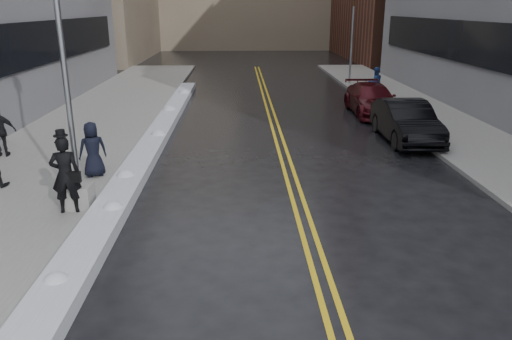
{
  "coord_description": "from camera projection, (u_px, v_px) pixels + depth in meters",
  "views": [
    {
      "loc": [
        0.88,
        -10.27,
        5.14
      ],
      "look_at": [
        1.28,
        1.42,
        1.3
      ],
      "focal_mm": 35.0,
      "sensor_mm": 36.0,
      "label": 1
    }
  ],
  "objects": [
    {
      "name": "traffic_signal",
      "position": [
        352.0,
        34.0,
        33.33
      ],
      "size": [
        0.16,
        0.2,
        6.0
      ],
      "color": "gray",
      "rests_on": "sidewalk_east"
    },
    {
      "name": "snow_ridge",
      "position": [
        151.0,
        145.0,
        18.79
      ],
      "size": [
        0.9,
        30.0,
        0.34
      ],
      "primitive_type": "cube",
      "color": "silver",
      "rests_on": "ground"
    },
    {
      "name": "car_maroon",
      "position": [
        372.0,
        99.0,
        24.82
      ],
      "size": [
        2.11,
        5.11,
        1.48
      ],
      "primitive_type": "imported",
      "rotation": [
        0.0,
        0.0,
        -0.01
      ],
      "color": "#3E0A10",
      "rests_on": "ground"
    },
    {
      "name": "sidewalk_west",
      "position": [
        79.0,
        135.0,
        20.61
      ],
      "size": [
        5.5,
        50.0,
        0.15
      ],
      "primitive_type": "cube",
      "color": "gray",
      "rests_on": "ground"
    },
    {
      "name": "lane_line_right",
      "position": [
        281.0,
        135.0,
        20.91
      ],
      "size": [
        0.12,
        50.0,
        0.01
      ],
      "primitive_type": "cube",
      "color": "gold",
      "rests_on": "ground"
    },
    {
      "name": "lane_line_left",
      "position": [
        274.0,
        135.0,
        20.9
      ],
      "size": [
        0.12,
        50.0,
        0.01
      ],
      "primitive_type": "cube",
      "color": "gold",
      "rests_on": "ground"
    },
    {
      "name": "pedestrian_fedora",
      "position": [
        65.0,
        175.0,
        12.45
      ],
      "size": [
        0.79,
        0.58,
        1.99
      ],
      "primitive_type": "imported",
      "rotation": [
        0.0,
        0.0,
        3.29
      ],
      "color": "black",
      "rests_on": "sidewalk_west"
    },
    {
      "name": "pedestrian_east",
      "position": [
        375.0,
        83.0,
        28.32
      ],
      "size": [
        0.96,
        0.81,
        1.75
      ],
      "primitive_type": "imported",
      "rotation": [
        0.0,
        0.0,
        3.33
      ],
      "color": "navy",
      "rests_on": "sidewalk_east"
    },
    {
      "name": "ground",
      "position": [
        202.0,
        244.0,
        11.33
      ],
      "size": [
        160.0,
        160.0,
        0.0
      ],
      "primitive_type": "plane",
      "color": "black",
      "rests_on": "ground"
    },
    {
      "name": "lamppost",
      "position": [
        70.0,
        117.0,
        12.33
      ],
      "size": [
        0.65,
        0.65,
        7.62
      ],
      "color": "gray",
      "rests_on": "sidewalk_west"
    },
    {
      "name": "fire_hydrant",
      "position": [
        432.0,
        121.0,
        20.94
      ],
      "size": [
        0.26,
        0.26,
        0.73
      ],
      "color": "maroon",
      "rests_on": "sidewalk_east"
    },
    {
      "name": "car_black",
      "position": [
        406.0,
        121.0,
        19.77
      ],
      "size": [
        1.73,
        4.9,
        1.61
      ],
      "primitive_type": "imported",
      "rotation": [
        0.0,
        0.0,
        -0.01
      ],
      "color": "black",
      "rests_on": "ground"
    },
    {
      "name": "sidewalk_east",
      "position": [
        454.0,
        132.0,
        21.12
      ],
      "size": [
        4.0,
        50.0,
        0.15
      ],
      "primitive_type": "cube",
      "color": "gray",
      "rests_on": "ground"
    },
    {
      "name": "pedestrian_d",
      "position": [
        0.0,
        131.0,
        17.2
      ],
      "size": [
        1.11,
        0.61,
        1.8
      ],
      "primitive_type": "imported",
      "rotation": [
        0.0,
        0.0,
        3.31
      ],
      "color": "black",
      "rests_on": "sidewalk_west"
    },
    {
      "name": "pedestrian_c",
      "position": [
        93.0,
        149.0,
        15.19
      ],
      "size": [
        0.98,
        0.84,
        1.7
      ],
      "primitive_type": "imported",
      "rotation": [
        0.0,
        0.0,
        3.58
      ],
      "color": "black",
      "rests_on": "sidewalk_west"
    }
  ]
}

